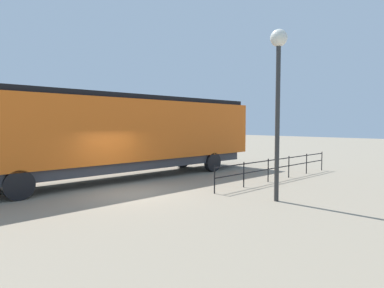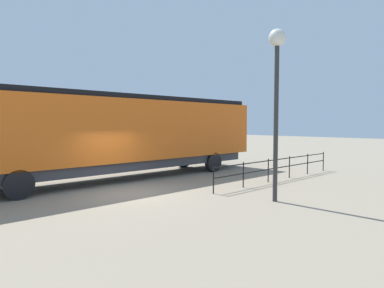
# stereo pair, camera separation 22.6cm
# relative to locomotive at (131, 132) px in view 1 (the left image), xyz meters

# --- Properties ---
(ground_plane) EXTENTS (120.00, 120.00, 0.00)m
(ground_plane) POSITION_rel_locomotive_xyz_m (3.05, -2.11, -2.33)
(ground_plane) COLOR gray
(locomotive) EXTENTS (2.91, 16.17, 4.15)m
(locomotive) POSITION_rel_locomotive_xyz_m (0.00, 0.00, 0.00)
(locomotive) COLOR orange
(locomotive) RESTS_ON ground_plane
(lamp_post) EXTENTS (0.60, 0.60, 6.03)m
(lamp_post) POSITION_rel_locomotive_xyz_m (7.84, 0.88, 2.22)
(lamp_post) COLOR #2D2D2D
(lamp_post) RESTS_ON ground_plane
(platform_fence) EXTENTS (0.05, 9.49, 1.11)m
(platform_fence) POSITION_rel_locomotive_xyz_m (5.46, 4.94, -1.61)
(platform_fence) COLOR black
(platform_fence) RESTS_ON ground_plane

